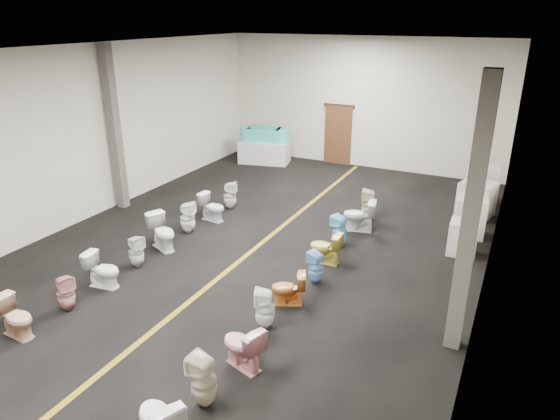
# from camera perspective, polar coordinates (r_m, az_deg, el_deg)

# --- Properties ---
(floor) EXTENTS (16.00, 16.00, 0.00)m
(floor) POSITION_cam_1_polar(r_m,az_deg,el_deg) (11.66, -3.44, -4.88)
(floor) COLOR black
(floor) RESTS_ON ground
(ceiling) EXTENTS (16.00, 16.00, 0.00)m
(ceiling) POSITION_cam_1_polar(r_m,az_deg,el_deg) (10.47, -4.01, 17.75)
(ceiling) COLOR black
(ceiling) RESTS_ON ground
(wall_back) EXTENTS (10.00, 0.00, 10.00)m
(wall_back) POSITION_cam_1_polar(r_m,az_deg,el_deg) (18.06, 9.30, 11.93)
(wall_back) COLOR beige
(wall_back) RESTS_ON ground
(wall_left) EXTENTS (0.00, 16.00, 16.00)m
(wall_left) POSITION_cam_1_polar(r_m,az_deg,el_deg) (13.98, -21.96, 7.88)
(wall_left) COLOR beige
(wall_left) RESTS_ON ground
(wall_right) EXTENTS (0.00, 16.00, 16.00)m
(wall_right) POSITION_cam_1_polar(r_m,az_deg,el_deg) (9.50, 23.48, 1.71)
(wall_right) COLOR beige
(wall_right) RESTS_ON ground
(aisle_stripe) EXTENTS (0.12, 15.60, 0.01)m
(aisle_stripe) POSITION_cam_1_polar(r_m,az_deg,el_deg) (11.66, -3.44, -4.87)
(aisle_stripe) COLOR #826213
(aisle_stripe) RESTS_ON floor
(back_door) EXTENTS (1.00, 0.10, 2.10)m
(back_door) POSITION_cam_1_polar(r_m,az_deg,el_deg) (18.49, 6.64, 8.49)
(back_door) COLOR #562D19
(back_door) RESTS_ON floor
(door_frame) EXTENTS (1.15, 0.08, 0.10)m
(door_frame) POSITION_cam_1_polar(r_m,az_deg,el_deg) (18.28, 6.79, 11.76)
(door_frame) COLOR #331C11
(door_frame) RESTS_ON back_door
(column_left) EXTENTS (0.25, 0.25, 4.50)m
(column_left) POSITION_cam_1_polar(r_m,az_deg,el_deg) (14.47, -18.38, 8.77)
(column_left) COLOR #59544C
(column_left) RESTS_ON floor
(column_right) EXTENTS (0.25, 0.25, 4.50)m
(column_right) POSITION_cam_1_polar(r_m,az_deg,el_deg) (8.10, 20.93, -1.20)
(column_right) COLOR #59544C
(column_right) RESTS_ON floor
(display_table) EXTENTS (1.96, 1.29, 0.80)m
(display_table) POSITION_cam_1_polar(r_m,az_deg,el_deg) (18.60, -1.78, 6.65)
(display_table) COLOR silver
(display_table) RESTS_ON floor
(bathtub) EXTENTS (1.83, 0.92, 0.55)m
(bathtub) POSITION_cam_1_polar(r_m,az_deg,el_deg) (18.44, -1.81, 8.66)
(bathtub) COLOR #47CDBF
(bathtub) RESTS_ON display_table
(appliance_crate_a) EXTENTS (0.64, 0.64, 0.79)m
(appliance_crate_a) POSITION_cam_1_polar(r_m,az_deg,el_deg) (12.19, 20.18, -2.98)
(appliance_crate_a) COLOR silver
(appliance_crate_a) RESTS_ON floor
(appliance_crate_b) EXTENTS (0.80, 0.80, 0.99)m
(appliance_crate_b) POSITION_cam_1_polar(r_m,az_deg,el_deg) (13.23, 20.89, -0.68)
(appliance_crate_b) COLOR silver
(appliance_crate_b) RESTS_ON floor
(appliance_crate_c) EXTENTS (1.01, 1.01, 0.95)m
(appliance_crate_c) POSITION_cam_1_polar(r_m,az_deg,el_deg) (14.58, 21.54, 1.15)
(appliance_crate_c) COLOR silver
(appliance_crate_c) RESTS_ON floor
(appliance_crate_d) EXTENTS (0.92, 0.92, 1.11)m
(appliance_crate_d) POSITION_cam_1_polar(r_m,az_deg,el_deg) (15.61, 22.02, 2.70)
(appliance_crate_d) COLOR silver
(appliance_crate_d) RESTS_ON floor
(toilet_left_2) EXTENTS (0.73, 0.44, 0.73)m
(toilet_left_2) POSITION_cam_1_polar(r_m,az_deg,el_deg) (9.79, -27.97, -10.76)
(toilet_left_2) COLOR tan
(toilet_left_2) RESTS_ON floor
(toilet_left_3) EXTENTS (0.42, 0.42, 0.72)m
(toilet_left_3) POSITION_cam_1_polar(r_m,az_deg,el_deg) (10.18, -23.28, -8.69)
(toilet_left_3) COLOR #CE8A8A
(toilet_left_3) RESTS_ON floor
(toilet_left_4) EXTENTS (0.77, 0.51, 0.74)m
(toilet_left_4) POSITION_cam_1_polar(r_m,az_deg,el_deg) (10.73, -19.59, -6.47)
(toilet_left_4) COLOR white
(toilet_left_4) RESTS_ON floor
(toilet_left_5) EXTENTS (0.40, 0.39, 0.73)m
(toilet_left_5) POSITION_cam_1_polar(r_m,az_deg,el_deg) (11.32, -16.13, -4.57)
(toilet_left_5) COLOR silver
(toilet_left_5) RESTS_ON floor
(toilet_left_6) EXTENTS (0.94, 0.76, 0.84)m
(toilet_left_6) POSITION_cam_1_polar(r_m,az_deg,el_deg) (12.00, -13.28, -2.47)
(toilet_left_6) COLOR white
(toilet_left_6) RESTS_ON floor
(toilet_left_7) EXTENTS (0.47, 0.46, 0.82)m
(toilet_left_7) POSITION_cam_1_polar(r_m,az_deg,el_deg) (12.73, -10.52, -0.85)
(toilet_left_7) COLOR white
(toilet_left_7) RESTS_ON floor
(toilet_left_8) EXTENTS (0.76, 0.48, 0.74)m
(toilet_left_8) POSITION_cam_1_polar(r_m,az_deg,el_deg) (13.41, -7.73, 0.32)
(toilet_left_8) COLOR white
(toilet_left_8) RESTS_ON floor
(toilet_left_9) EXTENTS (0.45, 0.44, 0.79)m
(toilet_left_9) POSITION_cam_1_polar(r_m,az_deg,el_deg) (14.15, -5.75, 1.66)
(toilet_left_9) COLOR white
(toilet_left_9) RESTS_ON floor
(toilet_right_2) EXTENTS (0.40, 0.39, 0.82)m
(toilet_right_2) POSITION_cam_1_polar(r_m,az_deg,el_deg) (7.43, -8.72, -18.74)
(toilet_right_2) COLOR beige
(toilet_right_2) RESTS_ON floor
(toilet_right_3) EXTENTS (0.84, 0.63, 0.76)m
(toilet_right_3) POSITION_cam_1_polar(r_m,az_deg,el_deg) (8.03, -4.32, -15.26)
(toilet_right_3) COLOR pink
(toilet_right_3) RESTS_ON floor
(toilet_right_4) EXTENTS (0.45, 0.45, 0.76)m
(toilet_right_4) POSITION_cam_1_polar(r_m,az_deg,el_deg) (8.89, -1.73, -11.19)
(toilet_right_4) COLOR white
(toilet_right_4) RESTS_ON floor
(toilet_right_5) EXTENTS (0.74, 0.60, 0.66)m
(toilet_right_5) POSITION_cam_1_polar(r_m,az_deg,el_deg) (9.56, 0.97, -8.98)
(toilet_right_5) COLOR orange
(toilet_right_5) RESTS_ON floor
(toilet_right_6) EXTENTS (0.41, 0.40, 0.69)m
(toilet_right_6) POSITION_cam_1_polar(r_m,az_deg,el_deg) (10.30, 4.13, -6.54)
(toilet_right_6) COLOR #83B4ED
(toilet_right_6) RESTS_ON floor
(toilet_right_7) EXTENTS (0.72, 0.41, 0.73)m
(toilet_right_7) POSITION_cam_1_polar(r_m,az_deg,el_deg) (11.09, 5.22, -4.31)
(toilet_right_7) COLOR gold
(toilet_right_7) RESTS_ON floor
(toilet_right_8) EXTENTS (0.45, 0.45, 0.78)m
(toilet_right_8) POSITION_cam_1_polar(r_m,az_deg,el_deg) (11.89, 6.82, -2.40)
(toilet_right_8) COLOR #70CBF2
(toilet_right_8) RESTS_ON floor
(toilet_right_9) EXTENTS (0.89, 0.63, 0.82)m
(toilet_right_9) POSITION_cam_1_polar(r_m,az_deg,el_deg) (12.80, 9.04, -0.63)
(toilet_right_9) COLOR silver
(toilet_right_9) RESTS_ON floor
(toilet_right_10) EXTENTS (0.46, 0.46, 0.84)m
(toilet_right_10) POSITION_cam_1_polar(r_m,az_deg,el_deg) (13.56, 10.12, 0.64)
(toilet_right_10) COLOR beige
(toilet_right_10) RESTS_ON floor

